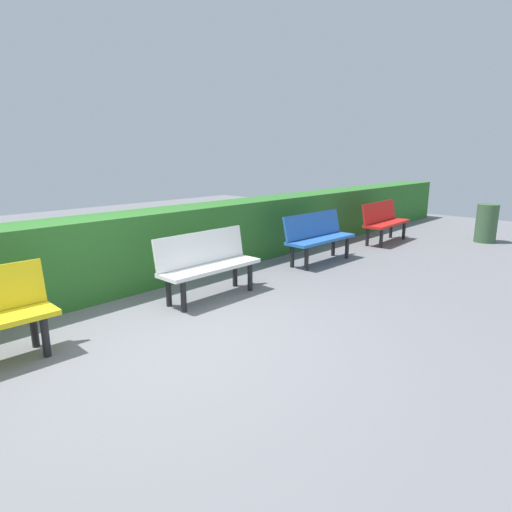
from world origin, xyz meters
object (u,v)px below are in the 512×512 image
at_px(trash_bin, 486,223).
at_px(bench_white, 207,262).
at_px(bench_blue, 318,235).
at_px(bench_red, 384,220).

bearing_deg(trash_bin, bench_white, -13.94).
bearing_deg(bench_white, bench_blue, -178.87).
bearing_deg(bench_red, bench_white, -2.57).
relative_size(bench_blue, trash_bin, 1.84).
distance_m(bench_red, bench_white, 4.98).
relative_size(bench_red, bench_blue, 1.00).
relative_size(bench_red, bench_white, 1.03).
distance_m(bench_white, trash_bin, 6.68).
bearing_deg(bench_white, trash_bin, 166.43).
relative_size(bench_white, trash_bin, 1.77).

